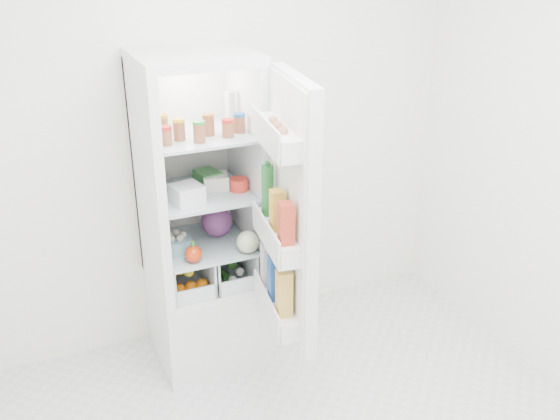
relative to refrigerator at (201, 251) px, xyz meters
name	(u,v)px	position (x,y,z in m)	size (l,w,h in m)	color
room_walls	(345,159)	(0.20, -1.25, 0.93)	(3.02, 3.02, 2.61)	white
refrigerator	(201,251)	(0.00, 0.00, 0.00)	(0.60, 0.60, 1.80)	white
shelf_low	(204,244)	(0.00, -0.06, 0.07)	(0.49, 0.53, 0.01)	#ADC3CB
shelf_mid	(201,193)	(0.00, -0.06, 0.38)	(0.49, 0.53, 0.01)	#ADC3CB
shelf_top	(198,134)	(0.00, -0.06, 0.71)	(0.49, 0.53, 0.01)	#ADC3CB
crisper_left	(184,268)	(-0.12, -0.06, -0.06)	(0.23, 0.46, 0.22)	silver
crisper_right	(225,260)	(0.12, -0.06, -0.06)	(0.23, 0.46, 0.22)	silver
condiment_jars	(198,129)	(-0.02, -0.14, 0.76)	(0.46, 0.32, 0.08)	#B21919
squeeze_bottle	(230,109)	(0.20, -0.01, 0.82)	(0.05, 0.05, 0.19)	silver
tub_white	(187,194)	(-0.11, -0.18, 0.44)	(0.15, 0.15, 0.10)	white
tub_cream	(216,181)	(0.09, -0.05, 0.43)	(0.13, 0.13, 0.08)	silver
tin_red	(239,184)	(0.19, -0.13, 0.43)	(0.10, 0.10, 0.07)	red
foil_tray	(174,191)	(-0.15, -0.05, 0.41)	(0.17, 0.13, 0.04)	silver
tub_green	(208,178)	(0.06, 0.00, 0.44)	(0.11, 0.15, 0.09)	#397D39
red_cabbage	(217,221)	(0.10, -0.01, 0.17)	(0.18, 0.18, 0.18)	#551D4C
bell_pepper	(193,254)	(-0.12, -0.26, 0.13)	(0.09, 0.09, 0.09)	red
mushroom_bowl	(177,244)	(-0.17, -0.10, 0.12)	(0.17, 0.17, 0.08)	#7DADBA
salad_bag	(248,242)	(0.18, -0.27, 0.14)	(0.12, 0.12, 0.12)	#B8CF9B
citrus_pile	(186,277)	(-0.13, -0.12, -0.07)	(0.20, 0.24, 0.16)	orange
veg_pile	(227,267)	(0.13, -0.06, -0.10)	(0.16, 0.30, 0.10)	#1F4B19
fridge_door	(288,218)	(0.26, -0.64, 0.43)	(0.25, 0.60, 1.30)	white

